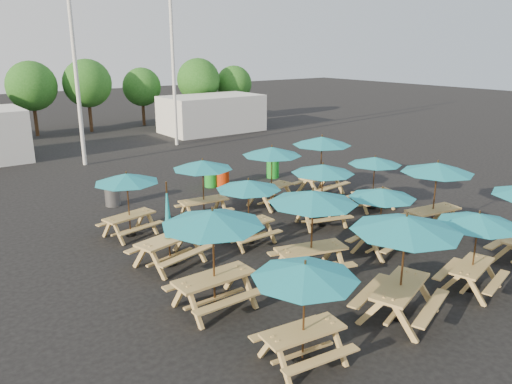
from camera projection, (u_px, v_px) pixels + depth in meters
ground at (283, 233)px, 16.77m from camera, size 120.00×120.00×0.00m
picnic_unit_0 at (305, 276)px, 9.46m from camera, size 2.35×2.35×2.15m
picnic_unit_1 at (213, 223)px, 11.43m from camera, size 2.45×2.45×2.49m
picnic_unit_2 at (169, 231)px, 14.12m from camera, size 2.30×2.12×2.49m
picnic_unit_3 at (127, 181)px, 16.07m from camera, size 2.48×2.48×2.15m
picnic_unit_4 at (406, 229)px, 10.97m from camera, size 3.14×3.14×2.53m
picnic_unit_5 at (313, 201)px, 13.14m from camera, size 2.94×2.94×2.45m
picnic_unit_6 at (248, 188)px, 15.45m from camera, size 2.12×2.12×2.11m
picnic_unit_7 at (203, 167)px, 17.63m from camera, size 2.39×2.39×2.21m
picnic_unit_8 at (478, 223)px, 12.39m from camera, size 2.50×2.50×2.11m
picnic_unit_9 at (382, 196)px, 14.77m from camera, size 2.30×2.30×2.04m
picnic_unit_10 at (323, 172)px, 16.99m from camera, size 2.68×2.68×2.22m
picnic_unit_11 at (272, 154)px, 19.16m from camera, size 2.71×2.71×2.36m
picnic_unit_13 at (437, 171)px, 16.36m from camera, size 2.71×2.71×2.42m
picnic_unit_14 at (375, 163)px, 18.85m from camera, size 2.36×2.36×2.05m
picnic_unit_15 at (322, 144)px, 20.55m from camera, size 2.72×2.72×2.49m
waste_bin_0 at (112, 194)px, 19.57m from camera, size 0.59×0.59×0.95m
waste_bin_1 at (211, 176)px, 22.21m from camera, size 0.59×0.59×0.95m
waste_bin_2 at (223, 176)px, 22.23m from camera, size 0.59×0.59×0.95m
waste_bin_3 at (273, 168)px, 23.72m from camera, size 0.59×0.59×0.95m
mast_0 at (73, 47)px, 24.70m from camera, size 0.20×0.20×12.00m
mast_1 at (172, 46)px, 29.96m from camera, size 0.20×0.20×12.00m
event_tent_1 at (212, 114)px, 36.18m from camera, size 7.00×4.00×2.60m
tree_3 at (32, 86)px, 33.83m from camera, size 3.36×3.36×5.09m
tree_4 at (87, 83)px, 35.55m from camera, size 3.41×3.41×5.17m
tree_5 at (142, 87)px, 38.48m from camera, size 2.94×2.94×4.45m
tree_6 at (198, 80)px, 39.28m from camera, size 3.38×3.38×5.13m
tree_7 at (234, 84)px, 41.36m from camera, size 2.95×2.95×4.48m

